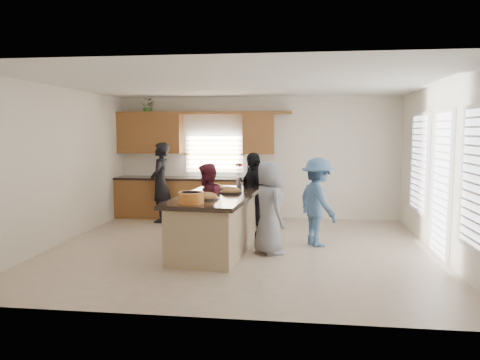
# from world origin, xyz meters

# --- Properties ---
(floor) EXTENTS (6.50, 6.50, 0.00)m
(floor) POSITION_xyz_m (0.00, 0.00, 0.00)
(floor) COLOR #C6AD93
(floor) RESTS_ON ground
(room_shell) EXTENTS (6.52, 6.02, 2.81)m
(room_shell) POSITION_xyz_m (0.00, 0.00, 1.90)
(room_shell) COLOR silver
(room_shell) RESTS_ON ground
(back_cabinetry) EXTENTS (4.08, 0.66, 2.46)m
(back_cabinetry) POSITION_xyz_m (-1.47, 2.73, 0.91)
(back_cabinetry) COLOR brown
(back_cabinetry) RESTS_ON ground
(right_wall_glazing) EXTENTS (0.06, 4.00, 2.25)m
(right_wall_glazing) POSITION_xyz_m (3.22, -0.13, 1.34)
(right_wall_glazing) COLOR white
(right_wall_glazing) RESTS_ON ground
(island) EXTENTS (1.35, 2.78, 0.95)m
(island) POSITION_xyz_m (-0.40, -0.10, 0.45)
(island) COLOR tan
(island) RESTS_ON ground
(platter_front) EXTENTS (0.39, 0.39, 0.16)m
(platter_front) POSITION_xyz_m (-0.46, -0.62, 0.98)
(platter_front) COLOR black
(platter_front) RESTS_ON island
(platter_mid) EXTENTS (0.38, 0.38, 0.15)m
(platter_mid) POSITION_xyz_m (-0.18, 0.13, 0.98)
(platter_mid) COLOR black
(platter_mid) RESTS_ON island
(platter_back) EXTENTS (0.41, 0.41, 0.16)m
(platter_back) POSITION_xyz_m (-0.59, 0.62, 0.98)
(platter_back) COLOR black
(platter_back) RESTS_ON island
(salad_bowl) EXTENTS (0.38, 0.38, 0.17)m
(salad_bowl) POSITION_xyz_m (-0.60, -1.10, 1.04)
(salad_bowl) COLOR orange
(salad_bowl) RESTS_ON island
(clear_cup) EXTENTS (0.07, 0.07, 0.11)m
(clear_cup) POSITION_xyz_m (-0.16, -1.21, 1.00)
(clear_cup) COLOR white
(clear_cup) RESTS_ON island
(plate_stack) EXTENTS (0.19, 0.19, 0.04)m
(plate_stack) POSITION_xyz_m (-0.41, 0.75, 0.97)
(plate_stack) COLOR #B38ACA
(plate_stack) RESTS_ON island
(flower_vase) EXTENTS (0.14, 0.14, 0.45)m
(flower_vase) POSITION_xyz_m (-0.18, 1.14, 1.20)
(flower_vase) COLOR silver
(flower_vase) RESTS_ON island
(potted_plant) EXTENTS (0.37, 0.34, 0.37)m
(potted_plant) POSITION_xyz_m (-2.53, 2.82, 2.58)
(potted_plant) COLOR #386E2C
(potted_plant) RESTS_ON back_cabinetry
(woman_left_back) EXTENTS (0.45, 0.66, 1.76)m
(woman_left_back) POSITION_xyz_m (-2.07, 2.18, 0.88)
(woman_left_back) COLOR black
(woman_left_back) RESTS_ON ground
(woman_left_mid) EXTENTS (0.57, 0.73, 1.46)m
(woman_left_mid) POSITION_xyz_m (-0.61, 0.13, 0.73)
(woman_left_mid) COLOR maroon
(woman_left_mid) RESTS_ON ground
(woman_left_front) EXTENTS (0.86, 1.01, 1.62)m
(woman_left_front) POSITION_xyz_m (0.12, 0.95, 0.81)
(woman_left_front) COLOR black
(woman_left_front) RESTS_ON ground
(woman_right_back) EXTENTS (1.00, 1.16, 1.55)m
(woman_right_back) POSITION_xyz_m (1.31, 0.41, 0.78)
(woman_right_back) COLOR #3C5D83
(woman_right_back) RESTS_ON ground
(woman_right_front) EXTENTS (0.77, 0.89, 1.53)m
(woman_right_front) POSITION_xyz_m (0.50, -0.23, 0.77)
(woman_right_front) COLOR slate
(woman_right_front) RESTS_ON ground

